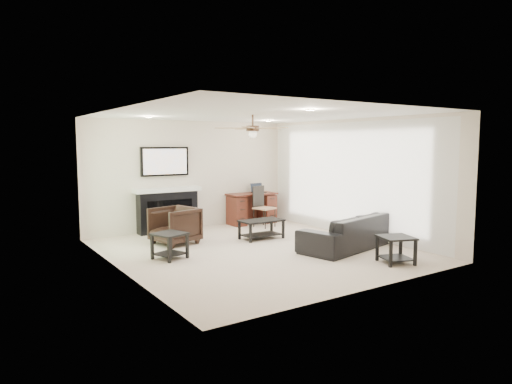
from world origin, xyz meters
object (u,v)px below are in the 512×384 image
sofa (348,231)px  armchair (175,226)px  fireplace_unit (168,190)px  desk (252,208)px  coffee_table (261,229)px

sofa → armchair: armchair is taller
armchair → fireplace_unit: size_ratio=0.42×
desk → fireplace_unit: bearing=176.7°
sofa → fireplace_unit: size_ratio=1.13×
fireplace_unit → desk: 2.24m
fireplace_unit → desk: (2.16, -0.13, -0.57)m
sofa → desk: desk is taller
coffee_table → desk: desk is taller
coffee_table → armchair: bearing=161.8°
armchair → fireplace_unit: 1.40m
sofa → coffee_table: bearing=-73.1°
coffee_table → desk: bearing=62.9°
sofa → armchair: size_ratio=2.69×
fireplace_unit → desk: fireplace_unit is taller
coffee_table → fireplace_unit: size_ratio=0.47×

